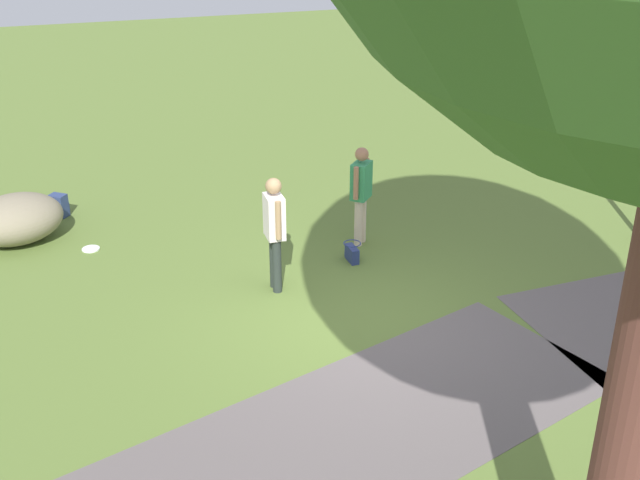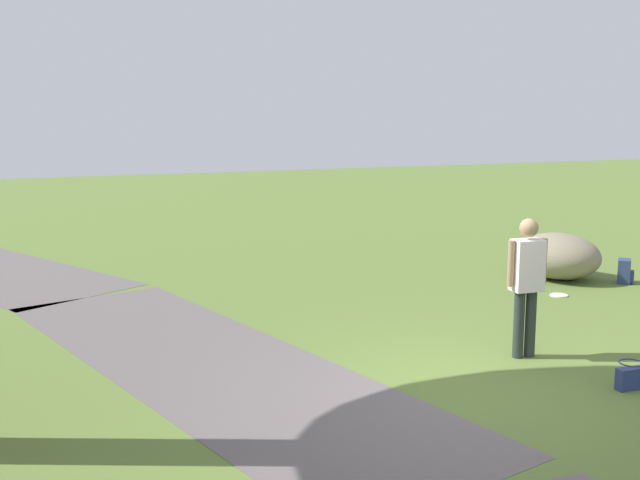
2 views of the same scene
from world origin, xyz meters
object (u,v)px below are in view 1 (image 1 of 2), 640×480
(woman_with_handbag, at_px, (361,189))
(frisbee_on_grass, at_px, (91,249))
(backpack_by_boulder, at_px, (59,206))
(lawn_boulder, at_px, (16,219))
(handbag_on_grass, at_px, (352,253))
(man_near_boulder, at_px, (275,226))

(woman_with_handbag, relative_size, frisbee_on_grass, 5.84)
(backpack_by_boulder, bearing_deg, lawn_boulder, 53.10)
(handbag_on_grass, relative_size, backpack_by_boulder, 0.81)
(backpack_by_boulder, bearing_deg, handbag_on_grass, 143.47)
(woman_with_handbag, bearing_deg, frisbee_on_grass, -14.24)
(woman_with_handbag, relative_size, backpack_by_boulder, 4.04)
(man_near_boulder, bearing_deg, woman_with_handbag, -147.34)
(handbag_on_grass, relative_size, frisbee_on_grass, 1.17)
(man_near_boulder, distance_m, frisbee_on_grass, 3.41)
(lawn_boulder, xyz_separation_m, woman_with_handbag, (-5.24, 1.73, 0.54))
(woman_with_handbag, height_order, man_near_boulder, man_near_boulder)
(frisbee_on_grass, bearing_deg, woman_with_handbag, 165.76)
(woman_with_handbag, xyz_separation_m, man_near_boulder, (1.67, 1.07, 0.05))
(man_near_boulder, relative_size, handbag_on_grass, 5.23)
(woman_with_handbag, bearing_deg, lawn_boulder, -18.26)
(woman_with_handbag, bearing_deg, man_near_boulder, 32.66)
(backpack_by_boulder, distance_m, frisbee_on_grass, 1.60)
(lawn_boulder, height_order, frisbee_on_grass, lawn_boulder)
(handbag_on_grass, xyz_separation_m, frisbee_on_grass, (3.82, -1.62, -0.13))
(man_near_boulder, distance_m, handbag_on_grass, 1.66)
(man_near_boulder, bearing_deg, frisbee_on_grass, -40.55)
(handbag_on_grass, bearing_deg, lawn_boulder, -25.07)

